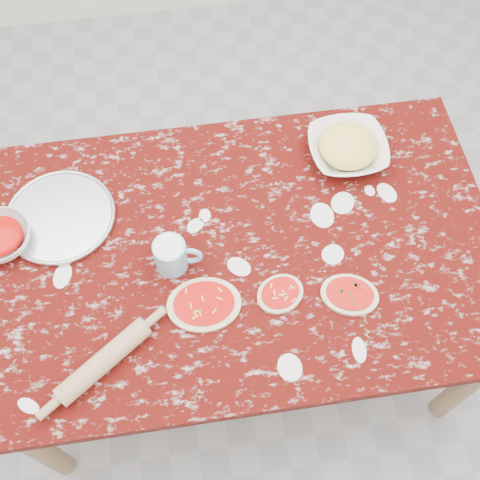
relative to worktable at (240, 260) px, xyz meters
The scene contains 10 objects.
ground 0.67m from the worktable, ahead, with size 4.00×4.00×0.00m, color gray.
worktable is the anchor object (origin of this frame).
pizza_tray 0.58m from the worktable, 160.96° to the left, with size 0.34×0.34×0.01m, color #B2B2B7.
sauce_bowl 0.74m from the worktable, behind, with size 0.19×0.19×0.06m, color white.
cheese_bowl 0.51m from the worktable, 36.50° to the left, with size 0.26×0.26×0.06m, color white.
flour_mug 0.25m from the worktable, behind, with size 0.14×0.10×0.11m.
pizza_left 0.24m from the worktable, 127.18° to the right, with size 0.22×0.17×0.02m.
pizza_mid 0.22m from the worktable, 61.50° to the right, with size 0.18×0.16×0.02m.
pizza_right 0.37m from the worktable, 34.84° to the right, with size 0.20×0.18×0.02m.
rolling_pin 0.53m from the worktable, 143.82° to the right, with size 0.06×0.06×0.30m, color tan.
Camera 1 is at (-0.13, -0.86, 2.36)m, focal length 44.71 mm.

